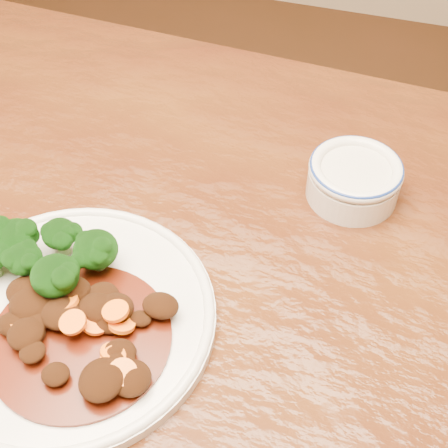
% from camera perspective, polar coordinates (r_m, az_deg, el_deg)
% --- Properties ---
extents(dining_table, '(1.55, 0.99, 0.75)m').
position_cam_1_polar(dining_table, '(0.74, -8.96, -8.03)').
color(dining_table, '#4F290E').
rests_on(dining_table, ground).
extents(dinner_plate, '(0.29, 0.29, 0.02)m').
position_cam_1_polar(dinner_plate, '(0.64, -13.98, -8.27)').
color(dinner_plate, silver).
rests_on(dinner_plate, dining_table).
extents(broccoli_florets, '(0.14, 0.09, 0.05)m').
position_cam_1_polar(broccoli_florets, '(0.65, -15.88, -2.65)').
color(broccoli_florets, '#739A4F').
rests_on(broccoli_florets, dinner_plate).
extents(mince_stew, '(0.18, 0.17, 0.03)m').
position_cam_1_polar(mince_stew, '(0.61, -13.19, -9.10)').
color(mince_stew, '#491507').
rests_on(mince_stew, dinner_plate).
extents(dip_bowl, '(0.11, 0.11, 0.05)m').
position_cam_1_polar(dip_bowl, '(0.74, 11.82, 4.14)').
color(dip_bowl, silver).
rests_on(dip_bowl, dining_table).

